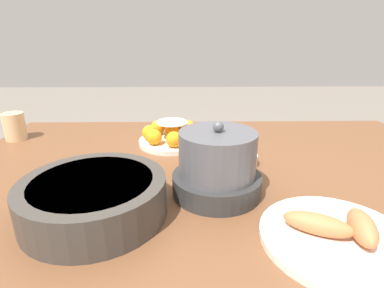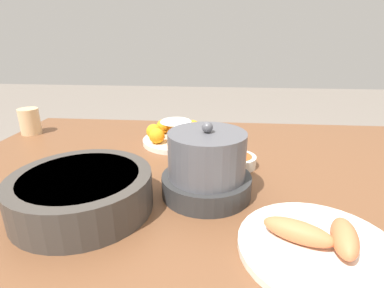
{
  "view_description": "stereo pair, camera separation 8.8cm",
  "coord_description": "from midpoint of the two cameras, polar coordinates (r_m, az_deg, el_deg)",
  "views": [
    {
      "loc": [
        0.08,
        0.72,
        1.12
      ],
      "look_at": [
        0.06,
        -0.11,
        0.82
      ],
      "focal_mm": 28.0,
      "sensor_mm": 36.0,
      "label": 1
    },
    {
      "loc": [
        -0.01,
        0.71,
        1.12
      ],
      "look_at": [
        0.06,
        -0.11,
        0.82
      ],
      "focal_mm": 28.0,
      "sensor_mm": 36.0,
      "label": 2
    }
  ],
  "objects": [
    {
      "name": "seafood_platter",
      "position": [
        0.59,
        22.08,
        -15.97
      ],
      "size": [
        0.27,
        0.27,
        0.06
      ],
      "color": "silver",
      "rests_on": "dining_table"
    },
    {
      "name": "sauce_bowl",
      "position": [
        0.84,
        6.03,
        -2.87
      ],
      "size": [
        0.1,
        0.1,
        0.03
      ],
      "color": "silver",
      "rests_on": "dining_table"
    },
    {
      "name": "cake_plate",
      "position": [
        1.0,
        -6.29,
        1.71
      ],
      "size": [
        0.22,
        0.22,
        0.08
      ],
      "color": "silver",
      "rests_on": "dining_table"
    },
    {
      "name": "cup_near",
      "position": [
        1.22,
        -32.57,
        2.81
      ],
      "size": [
        0.07,
        0.07,
        0.09
      ],
      "color": "#DBB27F",
      "rests_on": "dining_table"
    },
    {
      "name": "warming_pot",
      "position": [
        0.67,
        1.04,
        -4.24
      ],
      "size": [
        0.2,
        0.2,
        0.17
      ],
      "color": "#2D2D2D",
      "rests_on": "dining_table"
    },
    {
      "name": "dining_table",
      "position": [
        0.84,
        1.47,
        -11.25
      ],
      "size": [
        1.46,
        0.98,
        0.78
      ],
      "color": "brown",
      "rests_on": "ground_plane"
    },
    {
      "name": "serving_bowl",
      "position": [
        0.65,
        -21.97,
        -9.34
      ],
      "size": [
        0.29,
        0.29,
        0.08
      ],
      "color": "#3D3833",
      "rests_on": "dining_table"
    }
  ]
}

